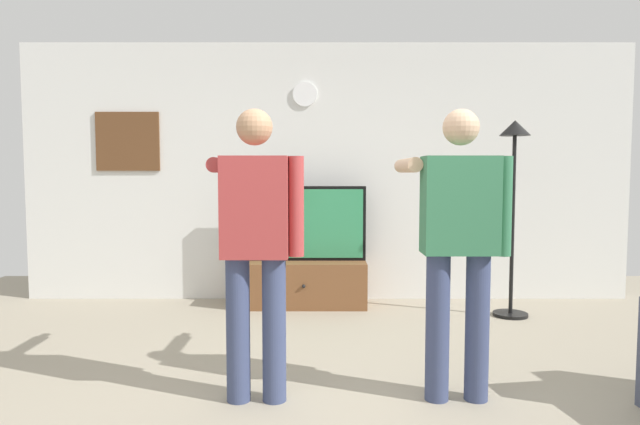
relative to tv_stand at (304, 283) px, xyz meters
The scene contains 9 objects.
ground_plane 2.62m from the tv_stand, 84.83° to the right, with size 8.40×8.40×0.00m, color #9E937F.
back_wall 1.20m from the tv_stand, 56.10° to the left, with size 6.40×0.10×2.70m, color silver.
tv_stand is the anchor object (origin of this frame).
television 0.61m from the tv_stand, 90.00° to the left, with size 1.24×0.07×0.76m.
wall_clock 1.96m from the tv_stand, 90.00° to the left, with size 0.25×0.25×0.03m, color white.
framed_picture 2.38m from the tv_stand, behind, with size 0.67×0.04×0.61m, color brown.
floor_lamp 2.27m from the tv_stand, 11.83° to the right, with size 0.32×0.32×1.83m.
person_standing_nearer_lamp 2.44m from the tv_stand, 95.35° to the right, with size 0.57×0.78×1.71m.
person_standing_nearer_couch 2.61m from the tv_stand, 67.24° to the right, with size 0.61×0.78×1.71m.
Camera 1 is at (-0.08, -2.89, 1.34)m, focal length 30.78 mm.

